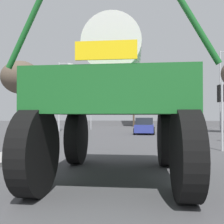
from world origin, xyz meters
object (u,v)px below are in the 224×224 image
(traffic_signal_near_left, at_px, (24,96))
(traffic_signal_far_left, at_px, (91,107))
(oversize_sprayer, at_px, (116,100))
(streetlight_far_right, at_px, (222,86))
(streetlight_far_left, at_px, (60,93))
(traffic_signal_near_right, at_px, (221,101))
(bare_tree_left, at_px, (21,78))
(bare_tree_far_center, at_px, (134,89))
(sedan_ahead, at_px, (145,126))

(traffic_signal_near_left, relative_size, traffic_signal_far_left, 1.00)
(oversize_sprayer, relative_size, traffic_signal_near_left, 1.44)
(traffic_signal_far_left, distance_m, streetlight_far_right, 15.40)
(streetlight_far_left, bearing_deg, traffic_signal_near_right, -45.57)
(oversize_sprayer, bearing_deg, traffic_signal_near_right, -39.19)
(traffic_signal_far_left, bearing_deg, streetlight_far_right, -4.76)
(traffic_signal_near_right, relative_size, bare_tree_left, 0.53)
(traffic_signal_near_left, xyz_separation_m, traffic_signal_far_left, (0.02, 17.38, -0.00))
(streetlight_far_right, bearing_deg, traffic_signal_far_left, 175.24)
(traffic_signal_far_left, xyz_separation_m, bare_tree_left, (-3.68, -10.69, 2.08))
(oversize_sprayer, relative_size, traffic_signal_far_left, 1.44)
(traffic_signal_near_right, height_order, bare_tree_left, bare_tree_left)
(oversize_sprayer, xyz_separation_m, bare_tree_far_center, (-0.56, 31.31, 3.75))
(streetlight_far_left, distance_m, streetlight_far_right, 17.96)
(traffic_signal_far_left, bearing_deg, traffic_signal_near_right, -59.81)
(traffic_signal_near_right, bearing_deg, streetlight_far_left, 134.43)
(sedan_ahead, relative_size, traffic_signal_far_left, 1.11)
(bare_tree_left, bearing_deg, sedan_ahead, 22.38)
(traffic_signal_far_left, distance_m, bare_tree_left, 11.50)
(oversize_sprayer, distance_m, sedan_ahead, 16.73)
(traffic_signal_near_left, height_order, streetlight_far_left, streetlight_far_left)
(sedan_ahead, bearing_deg, traffic_signal_near_left, 151.87)
(traffic_signal_near_left, relative_size, bare_tree_left, 0.60)
(sedan_ahead, height_order, bare_tree_far_center, bare_tree_far_center)
(traffic_signal_far_left, relative_size, streetlight_far_left, 0.51)
(traffic_signal_far_left, bearing_deg, bare_tree_far_center, 58.52)
(traffic_signal_near_right, bearing_deg, oversize_sprayer, -128.20)
(traffic_signal_near_left, xyz_separation_m, streetlight_far_left, (-2.42, 12.81, 1.38))
(traffic_signal_near_right, bearing_deg, streetlight_far_right, 72.49)
(bare_tree_left, bearing_deg, traffic_signal_near_right, -25.85)
(traffic_signal_near_left, xyz_separation_m, streetlight_far_right, (15.21, 16.12, 2.24))
(oversize_sprayer, bearing_deg, streetlight_far_left, 22.39)
(traffic_signal_near_left, relative_size, streetlight_far_right, 0.42)
(traffic_signal_near_left, distance_m, traffic_signal_far_left, 17.38)
(sedan_ahead, height_order, traffic_signal_near_left, traffic_signal_near_left)
(traffic_signal_far_left, distance_m, streetlight_far_left, 5.36)
(traffic_signal_near_right, relative_size, streetlight_far_left, 0.44)
(streetlight_far_right, bearing_deg, streetlight_far_left, -169.39)
(streetlight_far_left, bearing_deg, bare_tree_far_center, 59.68)
(traffic_signal_far_left, xyz_separation_m, bare_tree_far_center, (5.01, 8.18, 3.11))
(traffic_signal_near_left, xyz_separation_m, bare_tree_far_center, (5.03, 25.56, 3.11))
(oversize_sprayer, height_order, traffic_signal_near_left, oversize_sprayer)
(streetlight_far_right, xyz_separation_m, bare_tree_left, (-18.87, -9.43, -0.15))
(traffic_signal_near_left, bearing_deg, streetlight_far_left, 100.72)
(sedan_ahead, bearing_deg, traffic_signal_far_left, 48.13)
(traffic_signal_far_left, bearing_deg, traffic_signal_near_left, -90.07)
(traffic_signal_far_left, height_order, bare_tree_left, bare_tree_left)
(oversize_sprayer, relative_size, streetlight_far_right, 0.60)
(sedan_ahead, bearing_deg, streetlight_far_left, 80.86)
(traffic_signal_far_left, height_order, bare_tree_far_center, bare_tree_far_center)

